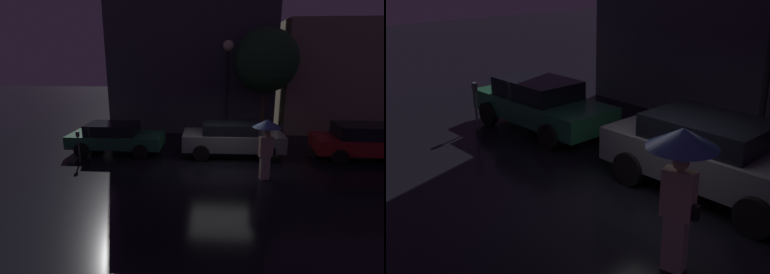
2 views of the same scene
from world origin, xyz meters
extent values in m
plane|color=black|center=(0.00, 0.00, 0.00)|extent=(60.00, 60.00, 0.00)
cube|color=#3D3D47|center=(-1.68, 6.50, 4.57)|extent=(9.16, 3.00, 9.15)
cube|color=gray|center=(7.79, 6.50, 3.07)|extent=(8.70, 3.00, 6.14)
cube|color=#1E5638|center=(-4.71, 1.42, 0.60)|extent=(4.18, 1.70, 0.55)
cube|color=black|center=(-4.88, 1.42, 1.11)|extent=(2.18, 1.48, 0.47)
cylinder|color=black|center=(-3.42, 2.25, 0.32)|extent=(0.64, 0.22, 0.64)
cylinder|color=black|center=(-3.42, 0.59, 0.32)|extent=(0.64, 0.22, 0.64)
cylinder|color=black|center=(-6.00, 2.25, 0.32)|extent=(0.64, 0.22, 0.64)
cylinder|color=black|center=(-6.00, 0.59, 0.32)|extent=(0.64, 0.22, 0.64)
cube|color=slate|center=(0.48, 1.37, 0.69)|extent=(4.32, 1.80, 0.69)
cube|color=black|center=(0.31, 1.37, 1.26)|extent=(2.26, 1.55, 0.45)
cylinder|color=black|center=(1.81, 2.23, 0.35)|extent=(0.69, 0.22, 0.69)
cylinder|color=black|center=(1.81, 0.51, 0.35)|extent=(0.69, 0.22, 0.69)
cylinder|color=black|center=(-0.85, 2.23, 0.35)|extent=(0.69, 0.22, 0.69)
cylinder|color=black|center=(-0.85, 0.51, 0.35)|extent=(0.69, 0.22, 0.69)
cube|color=maroon|center=(6.04, 1.39, 0.62)|extent=(4.26, 1.92, 0.62)
cube|color=black|center=(5.88, 1.39, 1.21)|extent=(2.24, 1.63, 0.55)
cylinder|color=black|center=(7.34, 2.27, 0.32)|extent=(0.63, 0.22, 0.63)
cylinder|color=black|center=(4.74, 2.27, 0.32)|extent=(0.63, 0.22, 0.63)
cylinder|color=black|center=(4.74, 0.51, 0.32)|extent=(0.63, 0.22, 0.63)
cube|color=beige|center=(1.47, -1.17, 0.43)|extent=(0.36, 0.28, 0.85)
cube|color=#D1B293|center=(1.47, -1.17, 1.21)|extent=(0.50, 0.31, 0.71)
sphere|color=tan|center=(1.47, -1.17, 1.68)|extent=(0.23, 0.23, 0.23)
cylinder|color=black|center=(1.47, -1.17, 1.48)|extent=(0.02, 0.02, 0.83)
cone|color=navy|center=(1.47, -1.17, 2.03)|extent=(0.99, 0.99, 0.27)
cube|color=black|center=(1.73, -1.17, 1.03)|extent=(0.18, 0.13, 0.22)
cylinder|color=#4C5154|center=(-5.90, 0.14, 0.53)|extent=(0.06, 0.06, 1.05)
cube|color=#4C5154|center=(-5.90, 0.14, 1.16)|extent=(0.12, 0.10, 0.22)
cylinder|color=black|center=(0.26, 3.61, 2.23)|extent=(0.14, 0.14, 4.47)
sphere|color=#F9EAB7|center=(0.26, 3.61, 4.72)|extent=(0.50, 0.50, 0.50)
cylinder|color=#473323|center=(2.13, 4.04, 1.35)|extent=(0.20, 0.20, 2.69)
sphere|color=#234C28|center=(2.13, 4.04, 4.03)|extent=(3.14, 3.14, 3.14)
camera|label=1|loc=(-0.34, -11.26, 4.29)|focal=28.00mm
camera|label=2|loc=(4.86, -6.24, 4.19)|focal=45.00mm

